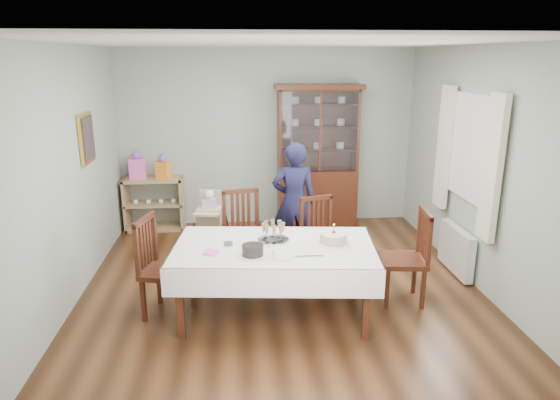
{
  "coord_description": "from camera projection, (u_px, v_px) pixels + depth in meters",
  "views": [
    {
      "loc": [
        -0.48,
        -5.16,
        2.57
      ],
      "look_at": [
        -0.01,
        0.2,
        1.02
      ],
      "focal_mm": 32.0,
      "sensor_mm": 36.0,
      "label": 1
    }
  ],
  "objects": [
    {
      "name": "floor",
      "position": [
        282.0,
        290.0,
        5.69
      ],
      "size": [
        5.0,
        5.0,
        0.0
      ],
      "primitive_type": "plane",
      "color": "#593319",
      "rests_on": "ground"
    },
    {
      "name": "room_shell",
      "position": [
        278.0,
        134.0,
        5.72
      ],
      "size": [
        5.0,
        5.0,
        5.0
      ],
      "color": "#9EAA99",
      "rests_on": "floor"
    },
    {
      "name": "dining_table",
      "position": [
        274.0,
        280.0,
        5.06
      ],
      "size": [
        2.11,
        1.35,
        0.76
      ],
      "rotation": [
        0.0,
        0.0,
        -0.1
      ],
      "color": "#411A10",
      "rests_on": "floor"
    },
    {
      "name": "china_cabinet",
      "position": [
        317.0,
        155.0,
        7.6
      ],
      "size": [
        1.3,
        0.48,
        2.18
      ],
      "color": "#411A10",
      "rests_on": "floor"
    },
    {
      "name": "sideboard",
      "position": [
        154.0,
        204.0,
        7.61
      ],
      "size": [
        0.9,
        0.38,
        0.8
      ],
      "color": "tan",
      "rests_on": "floor"
    },
    {
      "name": "picture_frame",
      "position": [
        86.0,
        138.0,
        5.81
      ],
      "size": [
        0.04,
        0.48,
        0.58
      ],
      "primitive_type": "cube",
      "color": "gold",
      "rests_on": "room_shell"
    },
    {
      "name": "window",
      "position": [
        472.0,
        148.0,
        5.73
      ],
      "size": [
        0.04,
        1.02,
        1.22
      ],
      "primitive_type": "cube",
      "color": "white",
      "rests_on": "room_shell"
    },
    {
      "name": "curtain_left",
      "position": [
        492.0,
        169.0,
        5.16
      ],
      "size": [
        0.07,
        0.3,
        1.55
      ],
      "primitive_type": "cube",
      "color": "silver",
      "rests_on": "room_shell"
    },
    {
      "name": "curtain_right",
      "position": [
        444.0,
        147.0,
        6.35
      ],
      "size": [
        0.07,
        0.3,
        1.55
      ],
      "primitive_type": "cube",
      "color": "silver",
      "rests_on": "room_shell"
    },
    {
      "name": "radiator",
      "position": [
        456.0,
        250.0,
        6.08
      ],
      "size": [
        0.1,
        0.8,
        0.55
      ],
      "primitive_type": "cube",
      "color": "white",
      "rests_on": "floor"
    },
    {
      "name": "chair_far_left",
      "position": [
        245.0,
        253.0,
        5.95
      ],
      "size": [
        0.56,
        0.56,
        1.05
      ],
      "rotation": [
        0.0,
        0.0,
        0.21
      ],
      "color": "#411A10",
      "rests_on": "floor"
    },
    {
      "name": "chair_far_right",
      "position": [
        321.0,
        255.0,
        5.96
      ],
      "size": [
        0.53,
        0.53,
        0.96
      ],
      "rotation": [
        0.0,
        0.0,
        0.26
      ],
      "color": "#411A10",
      "rests_on": "floor"
    },
    {
      "name": "chair_end_left",
      "position": [
        166.0,
        286.0,
        5.1
      ],
      "size": [
        0.57,
        0.57,
        1.03
      ],
      "rotation": [
        0.0,
        0.0,
        1.29
      ],
      "color": "#411A10",
      "rests_on": "floor"
    },
    {
      "name": "chair_end_right",
      "position": [
        403.0,
        275.0,
        5.37
      ],
      "size": [
        0.5,
        0.5,
        1.02
      ],
      "rotation": [
        0.0,
        0.0,
        -1.67
      ],
      "color": "#411A10",
      "rests_on": "floor"
    },
    {
      "name": "woman",
      "position": [
        294.0,
        202.0,
        6.39
      ],
      "size": [
        0.57,
        0.37,
        1.55
      ],
      "primitive_type": "imported",
      "rotation": [
        0.0,
        0.0,
        3.13
      ],
      "color": "black",
      "rests_on": "floor"
    },
    {
      "name": "high_chair",
      "position": [
        211.0,
        232.0,
        6.48
      ],
      "size": [
        0.49,
        0.49,
        0.94
      ],
      "rotation": [
        0.0,
        0.0,
        -0.19
      ],
      "color": "black",
      "rests_on": "floor"
    },
    {
      "name": "champagne_tray",
      "position": [
        273.0,
        235.0,
        5.06
      ],
      "size": [
        0.32,
        0.32,
        0.19
      ],
      "color": "silver",
      "rests_on": "dining_table"
    },
    {
      "name": "birthday_cake",
      "position": [
        333.0,
        239.0,
        4.98
      ],
      "size": [
        0.31,
        0.31,
        0.21
      ],
      "color": "white",
      "rests_on": "dining_table"
    },
    {
      "name": "plate_stack_dark",
      "position": [
        253.0,
        250.0,
        4.71
      ],
      "size": [
        0.27,
        0.27,
        0.1
      ],
      "primitive_type": "cylinder",
      "rotation": [
        0.0,
        0.0,
        0.38
      ],
      "color": "black",
      "rests_on": "dining_table"
    },
    {
      "name": "plate_stack_white",
      "position": [
        282.0,
        253.0,
        4.66
      ],
      "size": [
        0.2,
        0.2,
        0.08
      ],
      "primitive_type": "cylinder",
      "rotation": [
        0.0,
        0.0,
        0.08
      ],
      "color": "white",
      "rests_on": "dining_table"
    },
    {
      "name": "napkin_stack",
      "position": [
        211.0,
        252.0,
        4.76
      ],
      "size": [
        0.16,
        0.16,
        0.02
      ],
      "primitive_type": "cube",
      "rotation": [
        0.0,
        0.0,
        -0.32
      ],
      "color": "#FF5DCC",
      "rests_on": "dining_table"
    },
    {
      "name": "cutlery",
      "position": [
        225.0,
        244.0,
        4.98
      ],
      "size": [
        0.11,
        0.16,
        0.01
      ],
      "primitive_type": null,
      "rotation": [
        0.0,
        0.0,
        0.0
      ],
      "color": "silver",
      "rests_on": "dining_table"
    },
    {
      "name": "cake_knife",
      "position": [
        309.0,
        256.0,
        4.68
      ],
      "size": [
        0.27,
        0.03,
        0.01
      ],
      "primitive_type": "cube",
      "rotation": [
        0.0,
        0.0,
        -0.01
      ],
      "color": "silver",
      "rests_on": "dining_table"
    },
    {
      "name": "gift_bag_pink",
      "position": [
        137.0,
        167.0,
        7.41
      ],
      "size": [
        0.23,
        0.15,
        0.42
      ],
      "color": "#FF5DCC",
      "rests_on": "sideboard"
    },
    {
      "name": "gift_bag_orange",
      "position": [
        163.0,
        168.0,
        7.45
      ],
      "size": [
        0.23,
        0.19,
        0.36
      ],
      "color": "orange",
      "rests_on": "sideboard"
    }
  ]
}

